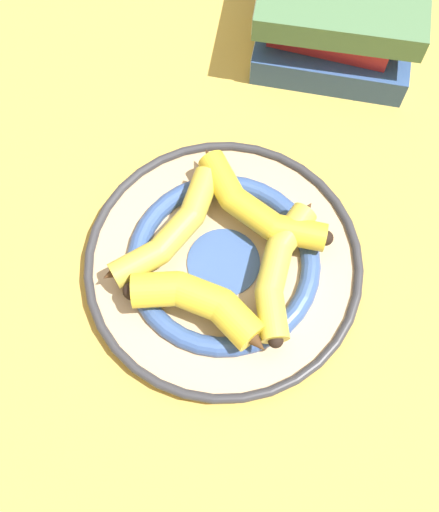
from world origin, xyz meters
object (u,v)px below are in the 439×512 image
at_px(banana_a, 276,267).
at_px(banana_c, 165,232).
at_px(book_stack, 332,19).
at_px(banana_d, 251,206).
at_px(banana_b, 196,303).
at_px(decorative_bowl, 220,263).

relative_size(banana_a, banana_c, 1.11).
bearing_deg(book_stack, banana_d, 85.34).
bearing_deg(banana_a, banana_d, -146.14).
relative_size(banana_a, banana_b, 1.08).
bearing_deg(decorative_bowl, banana_d, -118.23).
xyz_separation_m(decorative_bowl, book_stack, (-0.12, -0.33, 0.05)).
bearing_deg(banana_c, banana_b, -118.47).
height_order(decorative_bowl, book_stack, book_stack).
distance_m(banana_a, book_stack, 0.35).
bearing_deg(banana_a, decorative_bowl, -91.62).
distance_m(banana_c, book_stack, 0.36).
distance_m(banana_a, banana_c, 0.13).
height_order(banana_b, banana_c, banana_b).
bearing_deg(banana_d, banana_c, -123.31).
bearing_deg(book_stack, banana_b, 83.79).
xyz_separation_m(decorative_bowl, banana_b, (0.02, 0.06, 0.04)).
bearing_deg(book_stack, decorative_bowl, 83.51).
bearing_deg(banana_d, book_stack, 105.70).
bearing_deg(decorative_bowl, banana_c, -17.88).
distance_m(banana_b, banana_d, 0.13).
height_order(banana_b, book_stack, book_stack).
distance_m(decorative_bowl, banana_d, 0.08).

